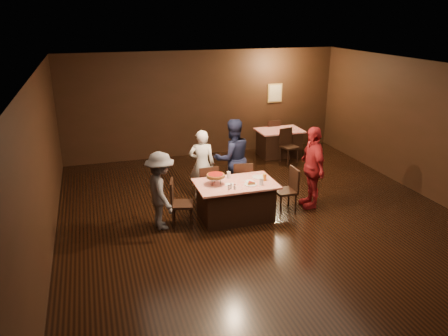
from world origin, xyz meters
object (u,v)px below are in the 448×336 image
(chair_end_right, at_px, (285,190))
(main_table, at_px, (235,201))
(chair_back_far, at_px, (271,134))
(diner_red_shirt, at_px, (312,167))
(chair_far_right, at_px, (242,181))
(diner_white_jacket, at_px, (202,164))
(glass_amber, at_px, (265,177))
(glass_front_right, at_px, (261,182))
(chair_back_near, at_px, (289,146))
(diner_navy_hoodie, at_px, (232,158))
(chair_far_left, at_px, (207,185))
(plate_empty, at_px, (259,177))
(pizza_stand, at_px, (216,176))
(glass_back, at_px, (229,175))
(chair_end_left, at_px, (182,203))
(diner_grey_knit, at_px, (161,191))
(back_table, at_px, (279,143))

(chair_end_right, bearing_deg, main_table, -89.97)
(chair_back_far, height_order, diner_red_shirt, diner_red_shirt)
(chair_far_right, xyz_separation_m, diner_white_jacket, (-0.77, 0.49, 0.31))
(diner_white_jacket, distance_m, glass_amber, 1.61)
(glass_front_right, xyz_separation_m, glass_amber, (0.15, 0.20, 0.00))
(chair_back_near, xyz_separation_m, diner_navy_hoodie, (-2.25, -1.75, 0.42))
(chair_end_right, bearing_deg, chair_far_left, -116.53)
(plate_empty, bearing_deg, chair_back_far, 63.53)
(pizza_stand, xyz_separation_m, glass_amber, (1.00, -0.10, -0.11))
(diner_red_shirt, bearing_deg, chair_back_near, 169.88)
(chair_end_right, distance_m, chair_back_near, 3.23)
(plate_empty, relative_size, glass_amber, 1.79)
(chair_end_right, relative_size, glass_back, 6.79)
(chair_end_left, xyz_separation_m, pizza_stand, (0.70, 0.05, 0.48))
(chair_end_left, bearing_deg, pizza_stand, -71.29)
(chair_far_left, xyz_separation_m, diner_navy_hoodie, (0.71, 0.38, 0.42))
(chair_far_right, bearing_deg, plate_empty, 115.15)
(chair_end_left, bearing_deg, diner_white_jacket, -15.80)
(chair_far_right, bearing_deg, glass_amber, 115.15)
(main_table, bearing_deg, glass_front_right, -29.05)
(diner_white_jacket, xyz_separation_m, glass_back, (0.32, -0.94, 0.05))
(chair_far_right, bearing_deg, chair_back_far, -111.04)
(chair_back_far, bearing_deg, main_table, 55.92)
(glass_front_right, bearing_deg, diner_grey_knit, 171.55)
(pizza_stand, bearing_deg, plate_empty, 6.01)
(back_table, xyz_separation_m, chair_back_near, (0.00, -0.70, 0.09))
(diner_grey_knit, height_order, glass_amber, diner_grey_knit)
(chair_far_left, relative_size, chair_end_right, 1.00)
(chair_back_near, xyz_separation_m, glass_front_right, (-2.11, -3.13, 0.37))
(main_table, distance_m, chair_end_left, 1.10)
(pizza_stand, height_order, plate_empty, pizza_stand)
(chair_back_far, relative_size, diner_grey_knit, 0.62)
(plate_empty, bearing_deg, glass_back, 165.96)
(chair_far_left, relative_size, diner_grey_knit, 0.62)
(back_table, height_order, glass_amber, glass_amber)
(main_table, height_order, diner_red_shirt, diner_red_shirt)
(chair_back_far, relative_size, glass_front_right, 6.79)
(back_table, height_order, chair_far_left, chair_far_left)
(main_table, relative_size, glass_front_right, 11.43)
(diner_white_jacket, distance_m, plate_empty, 1.43)
(chair_end_left, height_order, chair_end_right, same)
(diner_red_shirt, height_order, glass_front_right, diner_red_shirt)
(chair_far_left, xyz_separation_m, glass_front_right, (0.85, -1.00, 0.37))
(back_table, height_order, chair_end_left, chair_end_left)
(glass_front_right, xyz_separation_m, glass_back, (-0.50, 0.55, 0.00))
(chair_end_left, height_order, diner_grey_knit, diner_grey_knit)
(main_table, bearing_deg, chair_far_right, 61.93)
(glass_front_right, height_order, glass_back, same)
(chair_end_right, height_order, glass_back, chair_end_right)
(chair_far_right, relative_size, plate_empty, 3.80)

